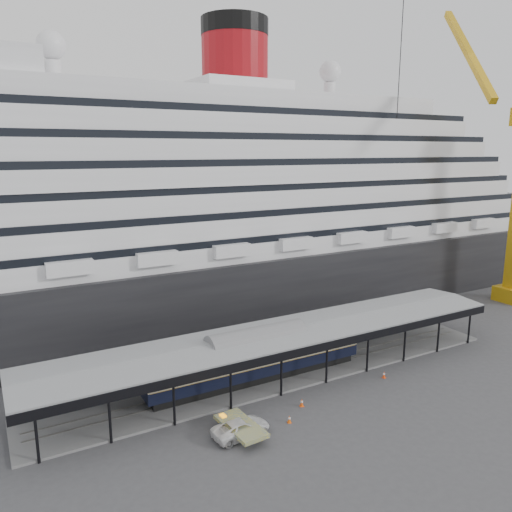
# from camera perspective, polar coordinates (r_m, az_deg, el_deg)

# --- Properties ---
(ground) EXTENTS (200.00, 200.00, 0.00)m
(ground) POSITION_cam_1_polar(r_m,az_deg,el_deg) (54.20, 6.09, -15.24)
(ground) COLOR #3C3C3E
(ground) RESTS_ON ground
(cruise_ship) EXTENTS (130.00, 30.00, 43.90)m
(cruise_ship) POSITION_cam_1_polar(r_m,az_deg,el_deg) (76.73, -7.64, 7.12)
(cruise_ship) COLOR black
(cruise_ship) RESTS_ON ground
(platform_canopy) EXTENTS (56.00, 9.18, 5.30)m
(platform_canopy) POSITION_cam_1_polar(r_m,az_deg,el_deg) (56.93, 3.18, -11.17)
(platform_canopy) COLOR slate
(platform_canopy) RESTS_ON ground
(port_truck) EXTENTS (5.49, 2.84, 1.48)m
(port_truck) POSITION_cam_1_polar(r_m,az_deg,el_deg) (46.57, -1.75, -19.04)
(port_truck) COLOR silver
(port_truck) RESTS_ON ground
(pullman_carriage) EXTENTS (25.29, 3.54, 24.83)m
(pullman_carriage) POSITION_cam_1_polar(r_m,az_deg,el_deg) (55.04, 0.09, -11.29)
(pullman_carriage) COLOR black
(pullman_carriage) RESTS_ON ground
(traffic_cone_left) EXTENTS (0.47, 0.47, 0.72)m
(traffic_cone_left) POSITION_cam_1_polar(r_m,az_deg,el_deg) (48.67, 3.83, -18.10)
(traffic_cone_left) COLOR #EA590D
(traffic_cone_left) RESTS_ON ground
(traffic_cone_mid) EXTENTS (0.50, 0.50, 0.80)m
(traffic_cone_mid) POSITION_cam_1_polar(r_m,az_deg,el_deg) (51.40, 5.25, -16.33)
(traffic_cone_mid) COLOR #FB520D
(traffic_cone_mid) RESTS_ON ground
(traffic_cone_right) EXTENTS (0.49, 0.49, 0.76)m
(traffic_cone_right) POSITION_cam_1_polar(r_m,az_deg,el_deg) (58.53, 14.42, -13.00)
(traffic_cone_right) COLOR #F9430D
(traffic_cone_right) RESTS_ON ground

